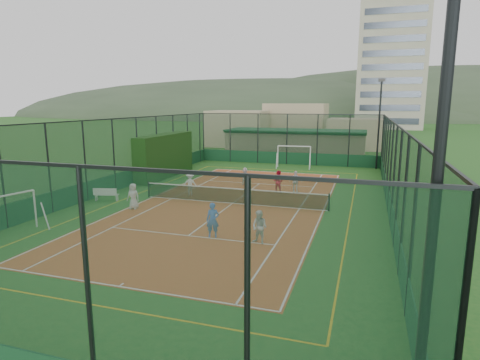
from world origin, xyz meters
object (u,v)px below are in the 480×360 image
Objects in this scene: floodlight_se at (431,241)px; futsal_goal_near at (7,215)px; apartment_tower at (391,65)px; white_bench at (107,194)px; clubhouse at (295,144)px; child_near_mid at (213,220)px; child_far_back at (245,176)px; coach at (278,181)px; futsal_goal_far at (294,157)px; child_far_left at (190,184)px; floodlight_ne at (379,124)px; child_near_left at (133,196)px; child_far_right at (296,182)px; child_near_right at (260,227)px.

floodlight_se is 18.70m from futsal_goal_near.
apartment_tower is 10.37× the size of futsal_goal_near.
white_bench is (-16.40, 14.90, -3.70)m from floodlight_se.
clubhouse is 28.23m from child_near_mid.
apartment_tower reaches higher than child_far_back.
coach is (1.98, -18.07, -0.80)m from clubhouse.
futsal_goal_far is 2.07× the size of child_far_left.
floodlight_ne is 24.85m from white_bench.
futsal_goal_near is 25.48m from futsal_goal_far.
floodlight_ne is 5.51× the size of child_near_left.
floodlight_se is 5.39× the size of child_far_left.
apartment_tower is 79.52m from child_far_right.
futsal_goal_near is at bearing 53.31° from child_far_right.
child_far_left is (-3.42, -20.68, -0.80)m from clubhouse.
apartment_tower is at bearing 75.51° from futsal_goal_far.
clubhouse is 11.53× the size of child_far_back.
futsal_goal_far is (1.09, -7.00, -0.55)m from clubhouse.
child_near_right is 10.41m from coach.
apartment_tower is at bearing -110.97° from child_far_left.
white_bench is 1.01× the size of child_far_right.
floodlight_ne is 10.47m from clubhouse.
futsal_goal_near is 17.20m from child_far_right.
white_bench is 0.52× the size of futsal_goal_near.
clubhouse is 31.81m from futsal_goal_near.
child_far_back is (2.48, 4.40, -0.11)m from child_far_left.
floodlight_se is 21.84m from child_far_right.
apartment_tower is at bearing 67.50° from child_near_mid.
child_far_left reaches higher than coach.
futsal_goal_near is 2.19× the size of child_far_back.
floodlight_se is 21.84m from child_far_left.
futsal_goal_far is at bearing -75.20° from child_far_right.
child_near_left is at bearing -38.93° from white_bench.
futsal_goal_far is (8.89, 16.70, 0.60)m from white_bench.
child_near_right is 1.12× the size of child_far_back.
child_far_left is 6.00m from coach.
floodlight_ne is 30.53m from futsal_goal_near.
clubhouse is 7.10m from futsal_goal_far.
child_near_left is at bearing 45.20° from child_far_right.
white_bench is 1.01× the size of child_near_left.
child_far_left is at bearing -99.38° from clubhouse.
child_far_left is (-4.51, -13.68, -0.25)m from futsal_goal_far.
floodlight_ne is 5.60× the size of child_near_right.
child_near_mid is at bearing -32.22° from child_near_left.
white_bench is 10.11m from child_far_back.
white_bench is 0.94× the size of child_near_mid.
floodlight_ne is at bearing 33.38° from white_bench.
apartment_tower is 89.93m from child_near_right.
child_far_back is 3.43m from coach.
apartment_tower is 89.99m from child_near_mid.
child_near_right is at bearing 95.44° from child_far_right.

